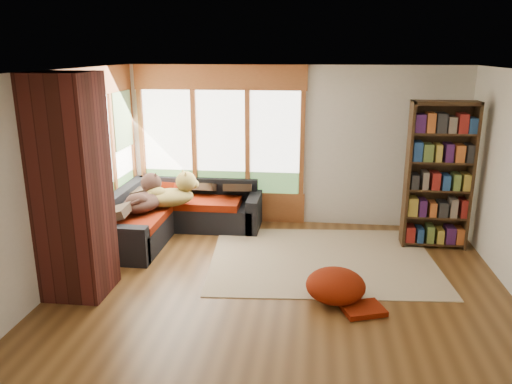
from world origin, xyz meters
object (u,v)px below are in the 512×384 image
(bookshelf, at_px, (439,176))
(area_rug, at_px, (322,259))
(pouf, at_px, (336,285))
(brick_chimney, at_px, (72,188))
(dog_tan, at_px, (172,189))
(dog_brindle, at_px, (145,193))
(sectional_sofa, at_px, (166,215))

(bookshelf, bearing_deg, area_rug, -156.44)
(area_rug, relative_size, pouf, 4.44)
(brick_chimney, bearing_deg, dog_tan, 73.02)
(area_rug, distance_m, dog_brindle, 2.80)
(area_rug, bearing_deg, bookshelf, 23.56)
(bookshelf, xyz_separation_m, dog_tan, (-3.94, -0.04, -0.31))
(pouf, distance_m, dog_brindle, 3.27)
(area_rug, xyz_separation_m, dog_brindle, (-2.66, 0.42, 0.76))
(bookshelf, xyz_separation_m, pouf, (-1.49, -1.88, -0.87))
(area_rug, xyz_separation_m, pouf, (0.14, -1.17, 0.19))
(dog_tan, xyz_separation_m, dog_brindle, (-0.36, -0.25, -0.01))
(area_rug, relative_size, dog_brindle, 3.47)
(sectional_sofa, height_order, bookshelf, bookshelf)
(brick_chimney, xyz_separation_m, bookshelf, (4.54, 2.00, -0.23))
(pouf, bearing_deg, bookshelf, 51.55)
(pouf, relative_size, dog_brindle, 0.78)
(dog_brindle, bearing_deg, area_rug, -89.91)
(sectional_sofa, height_order, area_rug, sectional_sofa)
(bookshelf, height_order, dog_brindle, bookshelf)
(dog_tan, relative_size, dog_brindle, 1.06)
(pouf, xyz_separation_m, dog_brindle, (-2.81, 1.59, 0.56))
(brick_chimney, bearing_deg, dog_brindle, 81.97)
(brick_chimney, height_order, area_rug, brick_chimney)
(area_rug, relative_size, dog_tan, 3.29)
(brick_chimney, bearing_deg, pouf, 2.28)
(dog_tan, bearing_deg, brick_chimney, -135.42)
(brick_chimney, distance_m, sectional_sofa, 2.32)
(dog_brindle, bearing_deg, dog_tan, -46.34)
(bookshelf, distance_m, pouf, 2.56)
(area_rug, bearing_deg, sectional_sofa, 162.87)
(bookshelf, distance_m, dog_tan, 3.95)
(pouf, bearing_deg, dog_tan, 143.12)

